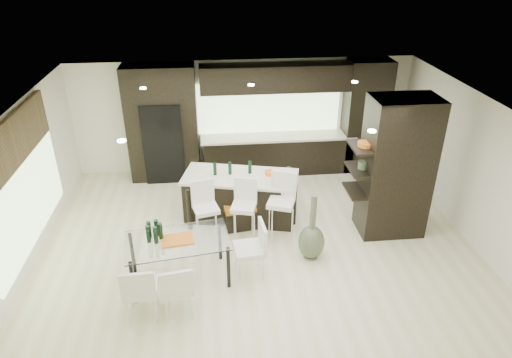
{
  "coord_description": "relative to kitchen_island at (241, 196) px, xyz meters",
  "views": [
    {
      "loc": [
        -0.77,
        -6.88,
        5.1
      ],
      "look_at": [
        0.0,
        0.6,
        1.15
      ],
      "focal_mm": 32.0,
      "sensor_mm": 36.0,
      "label": 1
    }
  ],
  "objects": [
    {
      "name": "ground",
      "position": [
        0.26,
        -1.15,
        -0.47
      ],
      "size": [
        8.0,
        8.0,
        0.0
      ],
      "primitive_type": "plane",
      "color": "#F1E7B8",
      "rests_on": "ground"
    },
    {
      "name": "back_wall",
      "position": [
        0.26,
        2.35,
        0.88
      ],
      "size": [
        8.0,
        0.02,
        2.7
      ],
      "primitive_type": "cube",
      "color": "white",
      "rests_on": "ground"
    },
    {
      "name": "left_wall",
      "position": [
        -3.74,
        -1.15,
        0.88
      ],
      "size": [
        0.02,
        7.0,
        2.7
      ],
      "primitive_type": "cube",
      "color": "white",
      "rests_on": "ground"
    },
    {
      "name": "right_wall",
      "position": [
        4.26,
        -1.15,
        0.88
      ],
      "size": [
        0.02,
        7.0,
        2.7
      ],
      "primitive_type": "cube",
      "color": "white",
      "rests_on": "ground"
    },
    {
      "name": "ceiling",
      "position": [
        0.26,
        -1.15,
        2.23
      ],
      "size": [
        8.0,
        7.0,
        0.02
      ],
      "primitive_type": "cube",
      "color": "white",
      "rests_on": "ground"
    },
    {
      "name": "window_left",
      "position": [
        -3.7,
        -0.95,
        0.88
      ],
      "size": [
        0.04,
        3.2,
        1.9
      ],
      "primitive_type": "cube",
      "color": "#B2D199",
      "rests_on": "left_wall"
    },
    {
      "name": "window_back",
      "position": [
        0.86,
        2.31,
        1.08
      ],
      "size": [
        3.4,
        0.04,
        1.2
      ],
      "primitive_type": "cube",
      "color": "#B2D199",
      "rests_on": "back_wall"
    },
    {
      "name": "stone_accent",
      "position": [
        -3.67,
        -0.95,
        1.78
      ],
      "size": [
        0.08,
        3.0,
        0.8
      ],
      "primitive_type": "cube",
      "color": "brown",
      "rests_on": "left_wall"
    },
    {
      "name": "ceiling_spots",
      "position": [
        0.26,
        -0.9,
        2.21
      ],
      "size": [
        4.0,
        3.0,
        0.02
      ],
      "primitive_type": "cube",
      "color": "white",
      "rests_on": "ceiling"
    },
    {
      "name": "back_cabinetry",
      "position": [
        0.76,
        2.02,
        0.88
      ],
      "size": [
        6.8,
        0.68,
        2.7
      ],
      "primitive_type": "cube",
      "color": "black",
      "rests_on": "ground"
    },
    {
      "name": "refrigerator",
      "position": [
        -1.64,
        1.97,
        0.48
      ],
      "size": [
        0.9,
        0.68,
        1.9
      ],
      "primitive_type": "cube",
      "color": "black",
      "rests_on": "ground"
    },
    {
      "name": "partition_column",
      "position": [
        2.86,
        -0.75,
        0.88
      ],
      "size": [
        1.2,
        0.8,
        2.7
      ],
      "primitive_type": "cube",
      "color": "black",
      "rests_on": "ground"
    },
    {
      "name": "kitchen_island",
      "position": [
        0.0,
        0.0,
        0.0
      ],
      "size": [
        2.44,
        1.48,
        0.95
      ],
      "primitive_type": "cube",
      "rotation": [
        0.0,
        0.0,
        -0.24
      ],
      "color": "black",
      "rests_on": "ground"
    },
    {
      "name": "stool_left",
      "position": [
        -0.7,
        -0.8,
        0.02
      ],
      "size": [
        0.53,
        0.53,
        0.98
      ],
      "primitive_type": "cube",
      "rotation": [
        0.0,
        0.0,
        0.26
      ],
      "color": "silver",
      "rests_on": "ground"
    },
    {
      "name": "stool_mid",
      "position": [
        0.0,
        -0.8,
        0.02
      ],
      "size": [
        0.53,
        0.53,
        0.98
      ],
      "primitive_type": "cube",
      "rotation": [
        0.0,
        0.0,
        -0.27
      ],
      "color": "silver",
      "rests_on": "ground"
    },
    {
      "name": "stool_right",
      "position": [
        0.7,
        -0.82,
        0.06
      ],
      "size": [
        0.6,
        0.6,
        1.06
      ],
      "primitive_type": "cube",
      "rotation": [
        0.0,
        0.0,
        -0.35
      ],
      "color": "silver",
      "rests_on": "ground"
    },
    {
      "name": "bench",
      "position": [
        0.28,
        -0.28,
        -0.22
      ],
      "size": [
        1.38,
        0.7,
        0.51
      ],
      "primitive_type": "cube",
      "rotation": [
        0.0,
        0.0,
        0.15
      ],
      "color": "black",
      "rests_on": "ground"
    },
    {
      "name": "floor_vase",
      "position": [
        1.15,
        -1.49,
        0.17
      ],
      "size": [
        0.58,
        0.58,
        1.28
      ],
      "primitive_type": null,
      "rotation": [
        0.0,
        0.0,
        0.27
      ],
      "color": "#48563E",
      "rests_on": "ground"
    },
    {
      "name": "dining_table",
      "position": [
        -1.16,
        -1.88,
        -0.07
      ],
      "size": [
        1.78,
        1.17,
        0.8
      ],
      "primitive_type": "cube",
      "rotation": [
        0.0,
        0.0,
        0.15
      ],
      "color": "white",
      "rests_on": "ground"
    },
    {
      "name": "chair_near",
      "position": [
        -1.16,
        -2.66,
        -0.03
      ],
      "size": [
        0.54,
        0.54,
        0.88
      ],
      "primitive_type": "cube",
      "rotation": [
        0.0,
        0.0,
        0.15
      ],
      "color": "silver",
      "rests_on": "ground"
    },
    {
      "name": "chair_far",
      "position": [
        -1.68,
        -2.67,
        -0.02
      ],
      "size": [
        0.52,
        0.52,
        0.91
      ],
      "primitive_type": "cube",
      "rotation": [
        0.0,
        0.0,
        0.04
      ],
      "color": "silver",
      "rests_on": "ground"
    },
    {
      "name": "chair_end",
      "position": [
        0.0,
        -1.88,
        -0.01
      ],
      "size": [
        0.55,
        0.55,
        0.92
      ],
      "primitive_type": "cube",
      "rotation": [
        0.0,
        0.0,
        1.67
      ],
      "color": "silver",
      "rests_on": "ground"
    }
  ]
}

